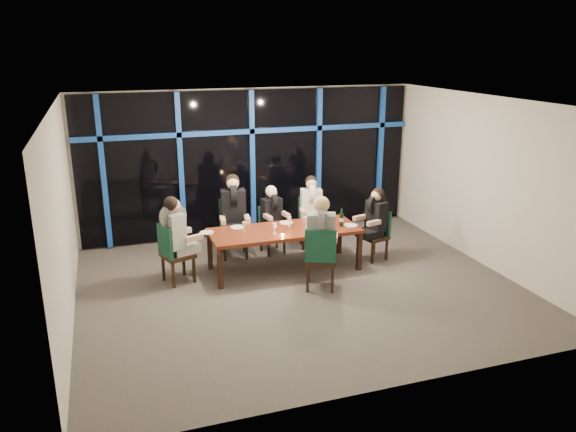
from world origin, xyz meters
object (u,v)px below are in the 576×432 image
(chair_far_mid, at_px, (271,227))
(diner_end_left, at_px, (176,227))
(chair_end_right, at_px, (377,232))
(chair_far_left, at_px, (234,225))
(diner_far_left, at_px, (233,204))
(chair_end_left, at_px, (172,251))
(chair_near_mid, at_px, (321,256))
(water_pitcher, at_px, (327,224))
(diner_far_mid, at_px, (272,210))
(diner_far_right, at_px, (311,201))
(diner_near_mid, at_px, (321,229))
(wine_bottle, at_px, (341,219))
(diner_end_right, at_px, (375,213))
(dining_table, at_px, (284,233))
(chair_far_right, at_px, (310,219))

(chair_far_mid, height_order, diner_end_left, diner_end_left)
(chair_end_right, bearing_deg, chair_far_mid, -133.48)
(chair_far_left, relative_size, diner_far_left, 1.03)
(chair_far_left, bearing_deg, chair_end_left, -135.10)
(chair_near_mid, height_order, water_pitcher, chair_near_mid)
(diner_far_mid, bearing_deg, diner_far_right, -4.78)
(diner_near_mid, height_order, wine_bottle, diner_near_mid)
(diner_far_left, height_order, diner_end_left, diner_far_left)
(water_pitcher, bearing_deg, chair_near_mid, -118.56)
(chair_far_mid, bearing_deg, chair_end_right, -37.96)
(chair_near_mid, height_order, diner_end_right, diner_end_right)
(chair_far_mid, bearing_deg, dining_table, -101.34)
(diner_far_mid, xyz_separation_m, wine_bottle, (0.96, -1.03, 0.02))
(chair_far_left, relative_size, diner_near_mid, 1.03)
(dining_table, bearing_deg, chair_far_mid, 87.64)
(chair_far_mid, distance_m, diner_far_mid, 0.36)
(chair_near_mid, bearing_deg, diner_near_mid, -90.00)
(diner_end_left, bearing_deg, chair_far_left, -69.99)
(chair_far_mid, relative_size, chair_end_left, 0.87)
(chair_near_mid, bearing_deg, chair_end_left, -1.58)
(water_pitcher, bearing_deg, diner_far_mid, 119.38)
(chair_far_right, distance_m, diner_end_left, 2.92)
(chair_far_left, relative_size, diner_far_mid, 1.23)
(chair_far_mid, height_order, diner_far_left, diner_far_left)
(chair_end_right, distance_m, diner_far_right, 1.41)
(dining_table, relative_size, diner_end_right, 2.88)
(chair_far_left, distance_m, diner_end_left, 1.55)
(chair_far_left, xyz_separation_m, diner_near_mid, (0.99, -1.92, 0.42))
(chair_far_right, height_order, wine_bottle, wine_bottle)
(diner_far_right, xyz_separation_m, diner_end_left, (-2.71, -0.88, 0.05))
(diner_near_mid, bearing_deg, chair_far_right, -82.51)
(wine_bottle, bearing_deg, chair_end_left, 176.45)
(chair_far_right, relative_size, diner_far_right, 1.03)
(chair_end_right, xyz_separation_m, wine_bottle, (-0.79, -0.13, 0.36))
(chair_end_right, xyz_separation_m, chair_near_mid, (-1.52, -0.98, 0.08))
(diner_far_left, distance_m, diner_end_right, 2.60)
(diner_far_left, height_order, diner_far_right, diner_far_left)
(chair_near_mid, relative_size, diner_end_left, 1.08)
(chair_near_mid, distance_m, wine_bottle, 1.16)
(chair_near_mid, relative_size, water_pitcher, 5.13)
(diner_far_left, bearing_deg, chair_far_mid, 10.83)
(diner_near_mid, bearing_deg, dining_table, -47.56)
(chair_end_left, bearing_deg, diner_end_left, -90.00)
(chair_end_left, height_order, diner_near_mid, diner_near_mid)
(chair_end_right, xyz_separation_m, diner_far_right, (-0.95, 0.96, 0.41))
(dining_table, xyz_separation_m, chair_far_right, (0.87, 1.02, -0.14))
(chair_end_left, distance_m, wine_bottle, 2.97)
(chair_near_mid, distance_m, diner_far_left, 2.18)
(diner_end_left, relative_size, water_pitcher, 4.77)
(diner_end_left, xyz_separation_m, diner_end_right, (3.58, -0.10, -0.09))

